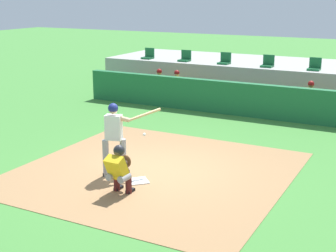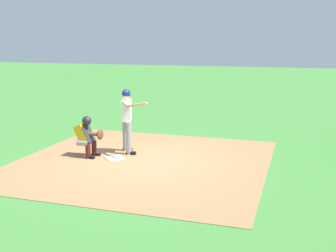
% 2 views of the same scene
% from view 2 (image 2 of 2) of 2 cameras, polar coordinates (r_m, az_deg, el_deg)
% --- Properties ---
extents(ground_plane, '(80.00, 80.00, 0.00)m').
position_cam_2_polar(ground_plane, '(11.04, -3.48, -4.86)').
color(ground_plane, '#428438').
extents(dirt_infield, '(6.40, 6.40, 0.01)m').
position_cam_2_polar(dirt_infield, '(11.04, -3.48, -4.83)').
color(dirt_infield, '#9E754C').
rests_on(dirt_infield, ground).
extents(home_plate, '(0.62, 0.62, 0.02)m').
position_cam_2_polar(home_plate, '(11.34, -7.26, -4.37)').
color(home_plate, white).
rests_on(home_plate, dirt_infield).
extents(batter_at_plate, '(1.04, 1.11, 1.80)m').
position_cam_2_polar(batter_at_plate, '(11.67, -5.57, 1.24)').
color(batter_at_plate, '#99999E').
rests_on(batter_at_plate, ground).
extents(catcher_crouched, '(0.49, 1.57, 1.13)m').
position_cam_2_polar(catcher_crouched, '(11.54, -10.84, -1.20)').
color(catcher_crouched, gray).
rests_on(catcher_crouched, ground).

